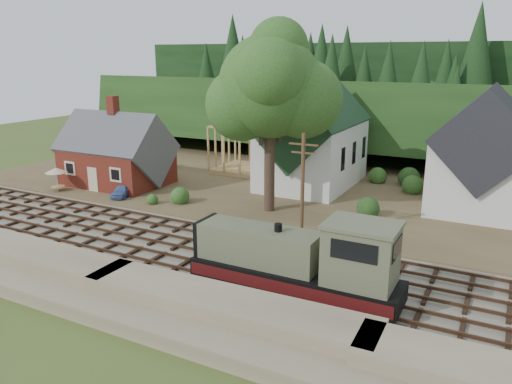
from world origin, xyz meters
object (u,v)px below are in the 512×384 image
at_px(locomotive, 301,262).
at_px(car_green, 106,179).
at_px(patio_set, 56,171).
at_px(car_blue, 123,190).

relative_size(locomotive, car_green, 3.46).
bearing_deg(locomotive, patio_set, 163.11).
xyz_separation_m(car_green, patio_set, (-2.45, -4.06, 1.40)).
height_order(locomotive, patio_set, locomotive).
height_order(car_blue, patio_set, patio_set).
distance_m(locomotive, patio_set, 30.97).
distance_m(car_blue, patio_set, 7.30).
bearing_deg(patio_set, locomotive, -16.89).
xyz_separation_m(car_blue, patio_set, (-7.01, -1.50, 1.39)).
height_order(locomotive, car_blue, locomotive).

